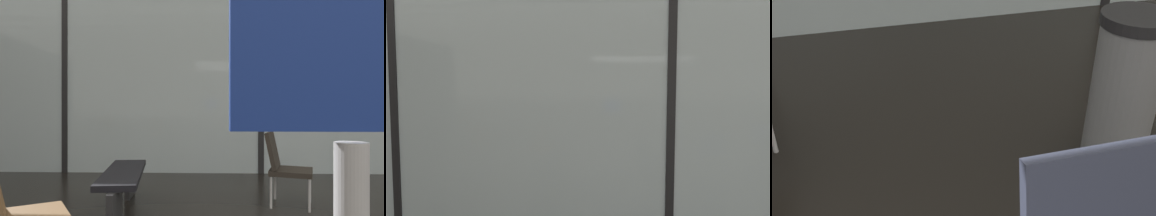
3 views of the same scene
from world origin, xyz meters
The scene contains 1 object.
trash_bin centered at (2.19, 2.80, 0.43)m, with size 0.38×0.38×0.86m.
Camera 3 is at (0.77, 0.90, 1.67)m, focal length 43.99 mm.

